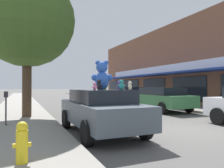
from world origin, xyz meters
name	(u,v)px	position (x,y,z in m)	size (l,w,h in m)	color
ground_plane	(184,130)	(0.00, 0.00, 0.00)	(260.00, 260.00, 0.00)	#514F4C
sidewalk_near	(17,144)	(-5.63, 0.00, 0.07)	(2.99, 90.00, 0.14)	gray
storefront_row	(211,66)	(12.40, 10.22, 3.69)	(12.32, 30.54, 7.39)	brown
plush_art_car	(101,110)	(-3.03, 0.64, 0.81)	(2.07, 4.37, 1.49)	#4C5660
teddy_bear_giant	(102,76)	(-2.99, 0.65, 1.97)	(0.76, 0.55, 1.01)	blue
teddy_bear_teal	(121,85)	(-2.57, -0.03, 1.65)	(0.24, 0.21, 0.34)	teal
teddy_bear_yellow	(105,86)	(-2.75, 0.97, 1.62)	(0.22, 0.15, 0.28)	yellow
teddy_bear_purple	(119,85)	(-2.42, 0.44, 1.64)	(0.20, 0.21, 0.31)	purple
teddy_bear_pink	(95,86)	(-3.54, -0.23, 1.60)	(0.17, 0.15, 0.23)	pink
teddy_bear_black	(99,85)	(-3.23, 0.25, 1.65)	(0.20, 0.25, 0.34)	black
teddy_bear_cream	(130,86)	(-2.45, -0.40, 1.62)	(0.19, 0.20, 0.29)	beige
parked_car_far_center	(161,98)	(2.91, 5.51, 0.84)	(2.13, 4.69, 1.53)	#336B3D
parked_car_far_right	(125,95)	(2.91, 10.85, 0.88)	(2.03, 4.71, 1.57)	black
street_tree	(27,20)	(-5.28, 4.96, 4.84)	(4.61, 4.61, 7.02)	#473323
fire_hydrant	(22,142)	(-5.52, -1.88, 0.54)	(0.33, 0.22, 0.79)	yellow
parking_meter	(6,104)	(-6.07, 2.69, 0.95)	(0.14, 0.10, 1.27)	#4C4C51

